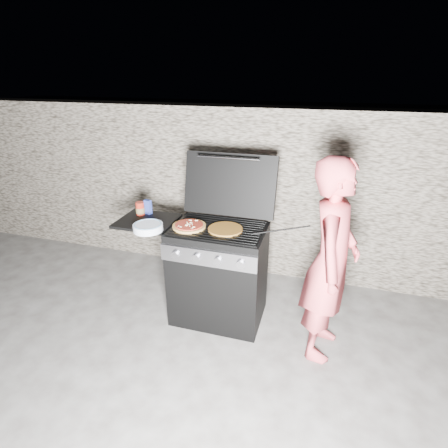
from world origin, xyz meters
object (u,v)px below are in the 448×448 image
(person, at_px, (331,262))
(gas_grill, at_px, (193,270))
(pizza_topped, at_px, (189,225))
(sauce_jar, at_px, (140,208))

(person, bearing_deg, gas_grill, 90.55)
(pizza_topped, distance_m, person, 1.18)
(gas_grill, xyz_separation_m, pizza_topped, (0.01, -0.06, 0.47))
(gas_grill, height_order, sauce_jar, sauce_jar)
(gas_grill, distance_m, sauce_jar, 0.74)
(pizza_topped, bearing_deg, gas_grill, 99.78)
(gas_grill, xyz_separation_m, sauce_jar, (-0.53, 0.09, 0.51))
(pizza_topped, height_order, person, person)
(sauce_jar, height_order, person, person)
(sauce_jar, relative_size, person, 0.07)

